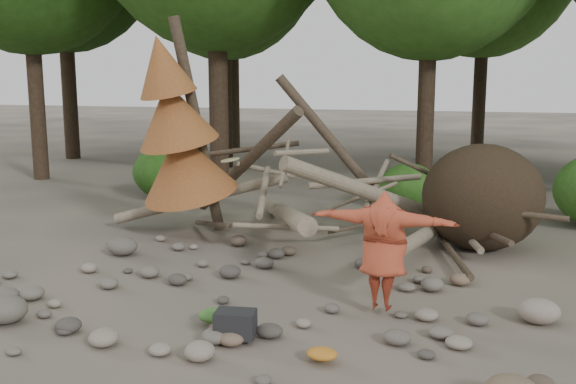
% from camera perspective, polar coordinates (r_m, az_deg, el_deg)
% --- Properties ---
extents(ground, '(120.00, 120.00, 0.00)m').
position_cam_1_polar(ground, '(8.89, -1.50, -10.62)').
color(ground, '#514C44').
rests_on(ground, ground).
extents(deadfall_pile, '(8.55, 5.24, 3.30)m').
position_cam_1_polar(deadfall_pile, '(12.29, 14.16, -0.54)').
color(deadfall_pile, '#332619').
rests_on(deadfall_pile, ground).
extents(dead_conifer, '(2.06, 2.16, 4.35)m').
position_cam_1_polar(dead_conifer, '(12.71, -9.74, 5.23)').
color(dead_conifer, '#4C3F30').
rests_on(dead_conifer, ground).
extents(bush_left, '(1.80, 1.80, 1.44)m').
position_cam_1_polar(bush_left, '(17.34, -10.71, 1.79)').
color(bush_left, '#265215').
rests_on(bush_left, ground).
extents(bush_mid, '(1.40, 1.40, 1.12)m').
position_cam_1_polar(bush_mid, '(15.97, 10.66, 0.53)').
color(bush_mid, '#32681E').
rests_on(bush_mid, ground).
extents(frisbee_thrower, '(3.56, 0.96, 1.92)m').
position_cam_1_polar(frisbee_thrower, '(8.65, 8.46, -5.16)').
color(frisbee_thrower, '#B04127').
rests_on(frisbee_thrower, ground).
extents(backpack, '(0.53, 0.39, 0.32)m').
position_cam_1_polar(backpack, '(7.93, -4.69, -12.00)').
color(backpack, black).
rests_on(backpack, ground).
extents(cloth_green, '(0.46, 0.38, 0.17)m').
position_cam_1_polar(cloth_green, '(8.46, -6.48, -11.16)').
color(cloth_green, '#396A2A').
rests_on(cloth_green, ground).
extents(cloth_orange, '(0.35, 0.29, 0.13)m').
position_cam_1_polar(cloth_orange, '(7.38, 3.03, -14.52)').
color(cloth_orange, '#BA6F1F').
rests_on(cloth_orange, ground).
extents(boulder_front_left, '(0.60, 0.54, 0.36)m').
position_cam_1_polar(boulder_front_left, '(9.23, -23.89, -9.51)').
color(boulder_front_left, '#635C52').
rests_on(boulder_front_left, ground).
extents(boulder_mid_right, '(0.54, 0.49, 0.33)m').
position_cam_1_polar(boulder_mid_right, '(9.06, 21.39, -9.82)').
color(boulder_mid_right, gray).
rests_on(boulder_mid_right, ground).
extents(boulder_mid_left, '(0.55, 0.50, 0.33)m').
position_cam_1_polar(boulder_mid_left, '(11.97, -14.50, -4.68)').
color(boulder_mid_left, '#5F5950').
rests_on(boulder_mid_left, ground).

